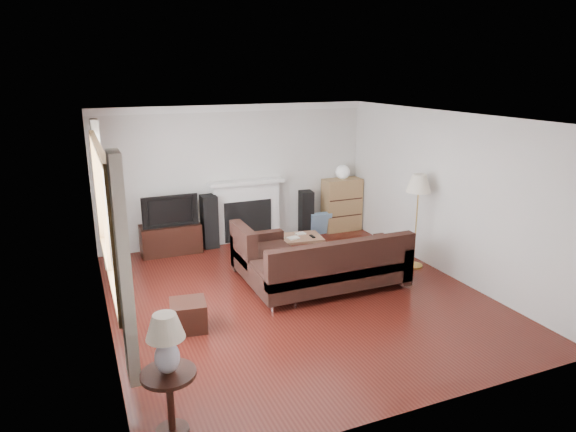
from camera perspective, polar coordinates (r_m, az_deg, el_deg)
name	(u,v)px	position (r m, az deg, el deg)	size (l,w,h in m)	color
room	(297,211)	(6.92, 0.97, 0.57)	(5.10, 5.60, 2.54)	#4A1610
window	(104,212)	(6.10, -19.75, 0.43)	(0.12, 2.74, 1.54)	brown
curtain_near	(124,271)	(4.70, -17.74, -5.83)	(0.10, 0.35, 2.10)	beige
curtain_far	(101,195)	(7.62, -20.03, 2.19)	(0.10, 0.35, 2.10)	beige
fireplace	(246,210)	(9.53, -4.64, 0.62)	(1.40, 0.26, 1.15)	white
tv_stand	(171,239)	(9.16, -12.89, -2.48)	(1.02, 0.46, 0.51)	black
television	(169,210)	(9.01, -13.09, 0.70)	(0.94, 0.12, 0.54)	black
speaker_left	(209,221)	(9.28, -8.73, -0.59)	(0.26, 0.32, 0.95)	black
speaker_right	(306,213)	(9.91, 2.02, 0.37)	(0.24, 0.28, 0.85)	black
bookshelf	(342,205)	(10.20, 5.98, 1.27)	(0.75, 0.36, 1.03)	#9D7749
globe_lamp	(343,172)	(10.06, 6.09, 4.87)	(0.27, 0.27, 0.27)	white
sectional_sofa	(331,264)	(7.42, 4.81, -5.38)	(2.44, 1.78, 0.79)	black
coffee_table	(291,248)	(8.64, 0.38, -3.58)	(1.01, 0.55, 0.40)	brown
footstool	(188,315)	(6.53, -11.01, -10.78)	(0.43, 0.43, 0.36)	black
floor_lamp	(416,221)	(8.41, 14.06, -0.58)	(0.39, 0.39, 1.53)	gold
side_table	(171,402)	(4.85, -12.92, -19.54)	(0.48, 0.48, 0.60)	black
table_lamp	(166,344)	(4.55, -13.37, -13.69)	(0.33, 0.33, 0.54)	silver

